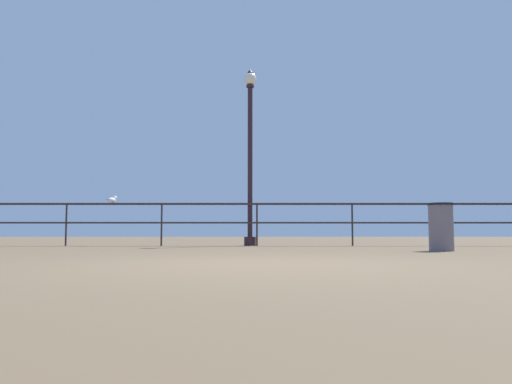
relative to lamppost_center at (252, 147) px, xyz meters
name	(u,v)px	position (x,y,z in m)	size (l,w,h in m)	color
ground_plane	(260,264)	(0.17, -7.19, -2.47)	(60.00, 60.00, 0.00)	brown
pier_railing	(259,214)	(0.17, -0.17, -1.69)	(23.46, 0.05, 1.05)	#2F2526
lamppost_center	(252,147)	(0.00, 0.00, 0.00)	(0.32, 0.32, 4.48)	#2C1A22
seagull_on_rail	(114,200)	(-3.40, -0.15, -1.34)	(0.23, 0.37, 0.18)	white
trash_bin	(443,227)	(3.46, -3.51, -2.04)	(0.45, 0.45, 0.86)	slate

